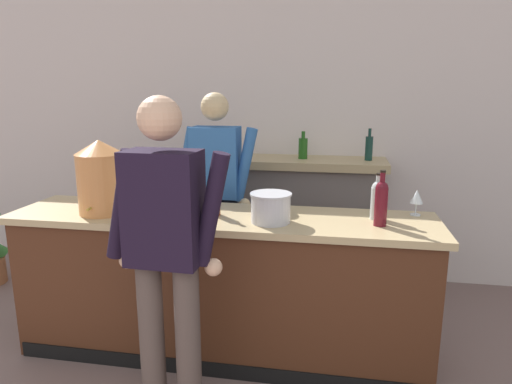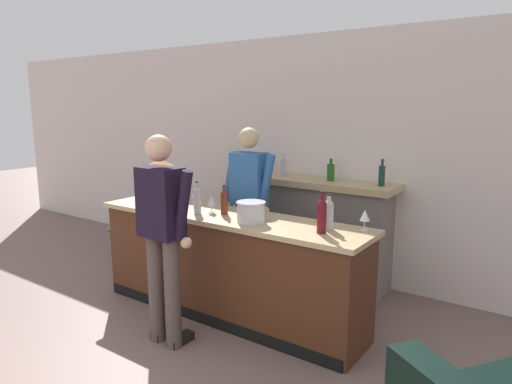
{
  "view_description": "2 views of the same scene",
  "coord_description": "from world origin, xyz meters",
  "px_view_note": "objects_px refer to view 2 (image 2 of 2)",
  "views": [
    {
      "loc": [
        0.58,
        0.22,
        1.78
      ],
      "look_at": [
        0.01,
        3.39,
        1.04
      ],
      "focal_mm": 32.0,
      "sensor_mm": 36.0,
      "label": 1
    },
    {
      "loc": [
        2.41,
        -0.22,
        1.96
      ],
      "look_at": [
        -0.03,
        3.26,
        1.16
      ],
      "focal_mm": 32.0,
      "sensor_mm": 36.0,
      "label": 2
    }
  ],
  "objects_px": {
    "wine_glass_by_dispenser": "(212,201)",
    "wine_bottle_rose_blush": "(328,213)",
    "person_bartender": "(249,202)",
    "wine_bottle_burgundy_dark": "(322,215)",
    "person_customer": "(162,232)",
    "fireplace_stone": "(328,231)",
    "wine_glass_front_right": "(195,193)",
    "copper_dispenser": "(161,182)",
    "wine_glass_back_row": "(365,216)",
    "ice_bucket_steel": "(251,212)",
    "wine_bottle_merlot_tall": "(177,187)",
    "wine_bottle_chardonnay_pale": "(197,199)",
    "potted_plant_corner": "(123,231)",
    "wine_bottle_port_short": "(224,201)"
  },
  "relations": [
    {
      "from": "copper_dispenser",
      "to": "wine_glass_back_row",
      "type": "height_order",
      "value": "copper_dispenser"
    },
    {
      "from": "wine_glass_by_dispenser",
      "to": "wine_bottle_rose_blush",
      "type": "bearing_deg",
      "value": 5.07
    },
    {
      "from": "potted_plant_corner",
      "to": "wine_glass_back_row",
      "type": "height_order",
      "value": "wine_glass_back_row"
    },
    {
      "from": "wine_bottle_chardonnay_pale",
      "to": "wine_bottle_burgundy_dark",
      "type": "relative_size",
      "value": 0.92
    },
    {
      "from": "wine_bottle_chardonnay_pale",
      "to": "wine_glass_back_row",
      "type": "xyz_separation_m",
      "value": [
        1.48,
        0.34,
        -0.02
      ]
    },
    {
      "from": "potted_plant_corner",
      "to": "wine_bottle_chardonnay_pale",
      "type": "bearing_deg",
      "value": -21.3
    },
    {
      "from": "wine_glass_front_right",
      "to": "wine_glass_back_row",
      "type": "bearing_deg",
      "value": 3.73
    },
    {
      "from": "wine_bottle_chardonnay_pale",
      "to": "wine_bottle_burgundy_dark",
      "type": "bearing_deg",
      "value": 3.19
    },
    {
      "from": "person_bartender",
      "to": "wine_glass_front_right",
      "type": "distance_m",
      "value": 0.59
    },
    {
      "from": "wine_bottle_merlot_tall",
      "to": "wine_bottle_port_short",
      "type": "distance_m",
      "value": 0.79
    },
    {
      "from": "wine_bottle_merlot_tall",
      "to": "wine_bottle_burgundy_dark",
      "type": "bearing_deg",
      "value": -7.27
    },
    {
      "from": "wine_bottle_burgundy_dark",
      "to": "wine_glass_front_right",
      "type": "distance_m",
      "value": 1.48
    },
    {
      "from": "wine_bottle_port_short",
      "to": "wine_glass_back_row",
      "type": "relative_size",
      "value": 1.66
    },
    {
      "from": "person_customer",
      "to": "copper_dispenser",
      "type": "bearing_deg",
      "value": 136.75
    },
    {
      "from": "potted_plant_corner",
      "to": "person_bartender",
      "type": "xyz_separation_m",
      "value": [
        2.23,
        -0.12,
        0.69
      ]
    },
    {
      "from": "fireplace_stone",
      "to": "wine_bottle_burgundy_dark",
      "type": "height_order",
      "value": "fireplace_stone"
    },
    {
      "from": "wine_glass_front_right",
      "to": "person_customer",
      "type": "bearing_deg",
      "value": -64.49
    },
    {
      "from": "potted_plant_corner",
      "to": "ice_bucket_steel",
      "type": "distance_m",
      "value": 2.98
    },
    {
      "from": "potted_plant_corner",
      "to": "wine_bottle_merlot_tall",
      "type": "distance_m",
      "value": 1.9
    },
    {
      "from": "wine_glass_by_dispenser",
      "to": "wine_glass_back_row",
      "type": "xyz_separation_m",
      "value": [
        1.4,
        0.24,
        0.0
      ]
    },
    {
      "from": "wine_bottle_rose_blush",
      "to": "wine_glass_back_row",
      "type": "bearing_deg",
      "value": 28.29
    },
    {
      "from": "fireplace_stone",
      "to": "wine_bottle_merlot_tall",
      "type": "height_order",
      "value": "fireplace_stone"
    },
    {
      "from": "fireplace_stone",
      "to": "copper_dispenser",
      "type": "distance_m",
      "value": 1.9
    },
    {
      "from": "wine_bottle_port_short",
      "to": "wine_glass_back_row",
      "type": "height_order",
      "value": "wine_bottle_port_short"
    },
    {
      "from": "ice_bucket_steel",
      "to": "wine_bottle_port_short",
      "type": "distance_m",
      "value": 0.39
    },
    {
      "from": "person_customer",
      "to": "person_bartender",
      "type": "xyz_separation_m",
      "value": [
        -0.1,
        1.32,
        0.0
      ]
    },
    {
      "from": "person_customer",
      "to": "wine_glass_by_dispenser",
      "type": "bearing_deg",
      "value": 96.28
    },
    {
      "from": "wine_bottle_chardonnay_pale",
      "to": "wine_glass_front_right",
      "type": "height_order",
      "value": "wine_bottle_chardonnay_pale"
    },
    {
      "from": "person_customer",
      "to": "ice_bucket_steel",
      "type": "height_order",
      "value": "person_customer"
    },
    {
      "from": "wine_bottle_merlot_tall",
      "to": "wine_glass_by_dispenser",
      "type": "distance_m",
      "value": 0.67
    },
    {
      "from": "wine_glass_by_dispenser",
      "to": "fireplace_stone",
      "type": "bearing_deg",
      "value": 65.86
    },
    {
      "from": "wine_bottle_chardonnay_pale",
      "to": "wine_bottle_port_short",
      "type": "xyz_separation_m",
      "value": [
        0.22,
        0.12,
        -0.01
      ]
    },
    {
      "from": "copper_dispenser",
      "to": "ice_bucket_steel",
      "type": "distance_m",
      "value": 1.12
    },
    {
      "from": "person_bartender",
      "to": "wine_bottle_burgundy_dark",
      "type": "height_order",
      "value": "person_bartender"
    },
    {
      "from": "person_customer",
      "to": "ice_bucket_steel",
      "type": "distance_m",
      "value": 0.76
    },
    {
      "from": "ice_bucket_steel",
      "to": "wine_bottle_burgundy_dark",
      "type": "height_order",
      "value": "wine_bottle_burgundy_dark"
    },
    {
      "from": "person_bartender",
      "to": "wine_bottle_burgundy_dark",
      "type": "xyz_separation_m",
      "value": [
        1.18,
        -0.65,
        0.16
      ]
    },
    {
      "from": "wine_bottle_port_short",
      "to": "wine_bottle_merlot_tall",
      "type": "bearing_deg",
      "value": 167.31
    },
    {
      "from": "ice_bucket_steel",
      "to": "wine_bottle_burgundy_dark",
      "type": "bearing_deg",
      "value": 3.9
    },
    {
      "from": "person_bartender",
      "to": "wine_bottle_rose_blush",
      "type": "distance_m",
      "value": 1.29
    },
    {
      "from": "person_bartender",
      "to": "wine_bottle_chardonnay_pale",
      "type": "distance_m",
      "value": 0.74
    },
    {
      "from": "wine_glass_by_dispenser",
      "to": "wine_glass_front_right",
      "type": "height_order",
      "value": "wine_glass_front_right"
    },
    {
      "from": "fireplace_stone",
      "to": "copper_dispenser",
      "type": "relative_size",
      "value": 3.11
    },
    {
      "from": "person_bartender",
      "to": "person_customer",
      "type": "bearing_deg",
      "value": -85.8
    },
    {
      "from": "wine_glass_front_right",
      "to": "wine_bottle_burgundy_dark",
      "type": "bearing_deg",
      "value": -6.24
    },
    {
      "from": "person_customer",
      "to": "wine_bottle_merlot_tall",
      "type": "distance_m",
      "value": 1.16
    },
    {
      "from": "fireplace_stone",
      "to": "wine_bottle_burgundy_dark",
      "type": "distance_m",
      "value": 1.54
    },
    {
      "from": "wine_glass_front_right",
      "to": "wine_bottle_rose_blush",
      "type": "bearing_deg",
      "value": -0.96
    },
    {
      "from": "fireplace_stone",
      "to": "potted_plant_corner",
      "type": "xyz_separation_m",
      "value": [
        -2.83,
        -0.54,
        -0.32
      ]
    },
    {
      "from": "fireplace_stone",
      "to": "wine_glass_front_right",
      "type": "bearing_deg",
      "value": -127.6
    }
  ]
}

